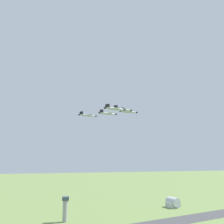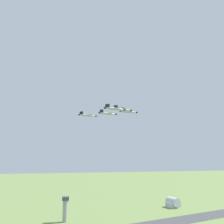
{
  "view_description": "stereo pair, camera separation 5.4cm",
  "coord_description": "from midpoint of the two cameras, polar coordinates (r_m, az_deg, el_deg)",
  "views": [
    {
      "loc": [
        -46.19,
        -204.57,
        60.46
      ],
      "look_at": [
        -5.76,
        -3.96,
        93.96
      ],
      "focal_mm": 40.27,
      "sensor_mm": 36.0,
      "label": 1
    },
    {
      "loc": [
        -46.14,
        -204.58,
        60.46
      ],
      "look_at": [
        -5.76,
        -3.96,
        93.96
      ],
      "focal_mm": 40.27,
      "sensor_mm": 36.0,
      "label": 2
    }
  ],
  "objects": [
    {
      "name": "control_tower",
      "position": [
        244.08,
        -10.58,
        -20.63
      ],
      "size": [
        6.0,
        6.0,
        24.69
      ],
      "color": "#9E9E99",
      "rests_on": "ground"
    },
    {
      "name": "hangar",
      "position": [
        308.98,
        13.67,
        -19.41
      ],
      "size": [
        16.32,
        16.32,
        11.0
      ],
      "rotation": [
        0.0,
        0.0,
        0.3
      ],
      "color": "#B7BCC6",
      "rests_on": "ground"
    },
    {
      "name": "jet_lead",
      "position": [
        216.35,
        3.81,
        0.07
      ],
      "size": [
        18.55,
        12.0,
        4.0
      ],
      "rotation": [
        0.0,
        0.0,
        0.31
      ],
      "color": "#9EA3A8"
    },
    {
      "name": "jet_left_wingman",
      "position": [
        218.93,
        -0.92,
        -0.34
      ],
      "size": [
        18.39,
        11.97,
        3.99
      ],
      "rotation": [
        0.0,
        0.0,
        0.34
      ],
      "color": "#9EA3A8"
    },
    {
      "name": "jet_right_wingman",
      "position": [
        198.97,
        2.39,
        0.57
      ],
      "size": [
        17.92,
        11.59,
        3.86
      ],
      "rotation": [
        0.0,
        0.0,
        0.31
      ],
      "color": "#9EA3A8"
    },
    {
      "name": "jet_left_outer",
      "position": [
        222.97,
        -5.51,
        -0.74
      ],
      "size": [
        17.95,
        11.65,
        3.88
      ],
      "rotation": [
        0.0,
        0.0,
        0.32
      ],
      "color": "#9EA3A8"
    },
    {
      "name": "jet_right_outer",
      "position": [
        181.51,
        0.7,
        0.74
      ],
      "size": [
        18.23,
        11.85,
        3.95
      ],
      "rotation": [
        0.0,
        0.0,
        0.33
      ],
      "color": "#9EA3A8"
    }
  ]
}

